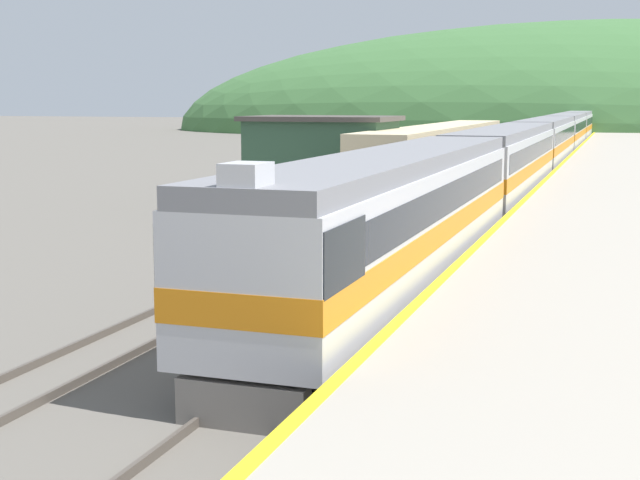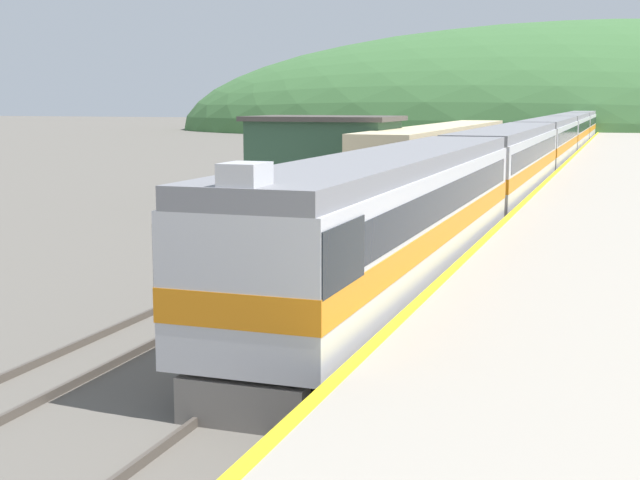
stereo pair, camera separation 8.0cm
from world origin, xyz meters
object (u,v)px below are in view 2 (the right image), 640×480
object	(u,v)px
carriage_fourth	(570,132)
carriage_fifth	(582,126)
carriage_second	(509,163)
carriage_third	(549,143)
siding_train	(442,158)
express_train_lead_car	(396,220)

from	to	relation	value
carriage_fourth	carriage_fifth	xyz separation A→B (m)	(0.00, 22.87, 0.00)
carriage_second	carriage_third	xyz separation A→B (m)	(0.00, 22.87, 0.00)
carriage_second	carriage_fifth	xyz separation A→B (m)	(0.00, 68.61, 0.00)
carriage_third	carriage_fifth	xyz separation A→B (m)	(0.00, 45.74, 0.00)
carriage_third	siding_train	world-z (taller)	carriage_third
carriage_fourth	siding_train	size ratio (longest dim) A/B	0.78
express_train_lead_car	carriage_fifth	distance (m)	91.02
carriage_second	carriage_fourth	xyz separation A→B (m)	(0.00, 45.74, 0.00)
express_train_lead_car	carriage_fourth	xyz separation A→B (m)	(0.00, 68.15, -0.01)
carriage_fifth	carriage_fourth	bearing A→B (deg)	-90.00
carriage_third	carriage_fifth	distance (m)	45.74
carriage_fifth	carriage_third	bearing A→B (deg)	-90.00
carriage_second	siding_train	bearing A→B (deg)	128.74
carriage_second	carriage_fifth	size ratio (longest dim) A/B	1.00
express_train_lead_car	carriage_fourth	world-z (taller)	express_train_lead_car
carriage_third	carriage_fourth	distance (m)	22.87
carriage_second	carriage_third	world-z (taller)	same
siding_train	carriage_second	bearing A→B (deg)	-51.26
express_train_lead_car	siding_train	distance (m)	28.29
express_train_lead_car	carriage_second	world-z (taller)	express_train_lead_car
carriage_third	siding_train	xyz separation A→B (m)	(-4.44, -17.34, -0.16)
carriage_third	carriage_fourth	size ratio (longest dim) A/B	1.00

